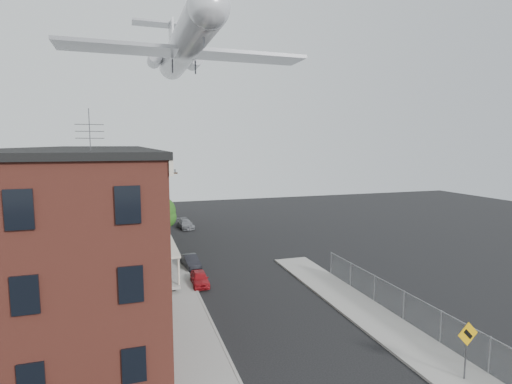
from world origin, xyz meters
The scene contains 18 objects.
sidewalk_left centered at (-5.50, 24.00, 0.06)m, with size 3.00×62.00×0.12m, color gray.
sidewalk_right centered at (5.50, 6.00, 0.06)m, with size 3.00×26.00×0.12m, color gray.
curb_left centered at (-4.05, 24.00, 0.07)m, with size 0.15×62.00×0.14m, color gray.
curb_right centered at (4.05, 6.00, 0.07)m, with size 0.15×26.00×0.14m, color gray.
corner_building centered at (-12.00, 7.00, 5.16)m, with size 10.31×12.30×12.15m.
row_house_a centered at (-11.96, 16.50, 5.13)m, with size 11.98×7.00×10.30m.
row_house_b centered at (-11.96, 23.50, 5.13)m, with size 11.98×7.00×10.30m.
row_house_c centered at (-11.96, 30.50, 5.13)m, with size 11.98×7.00×10.30m.
row_house_d centered at (-11.96, 37.50, 5.13)m, with size 11.98×7.00×10.30m.
row_house_e centered at (-11.96, 44.50, 5.13)m, with size 11.98×7.00×10.30m.
chainlink_fence centered at (7.00, 5.00, 1.00)m, with size 0.06×18.06×1.90m.
warning_sign centered at (5.60, -1.03, 1.88)m, with size 1.10×0.11×2.80m.
utility_pole centered at (-5.60, 18.00, 4.67)m, with size 1.80×0.26×9.00m.
street_tree centered at (-5.27, 27.92, 3.45)m, with size 3.22×3.20×5.20m.
car_near centered at (-3.60, 14.86, 0.53)m, with size 1.25×3.11×1.06m, color #A5151C.
car_mid centered at (-3.60, 19.48, 0.54)m, with size 1.15×3.30×1.09m, color black.
car_far centered at (-1.80, 35.79, 0.57)m, with size 1.61×3.95×1.15m, color slate.
airplane centered at (-2.37, 29.54, 20.78)m, with size 24.44×27.90×8.13m.
Camera 1 is at (-8.45, -14.12, 10.59)m, focal length 28.00 mm.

